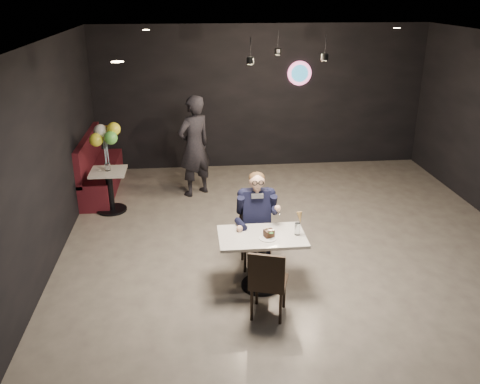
{
  "coord_description": "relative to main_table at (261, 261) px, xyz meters",
  "views": [
    {
      "loc": [
        -1.53,
        -6.11,
        3.66
      ],
      "look_at": [
        -0.89,
        0.19,
        1.11
      ],
      "focal_mm": 38.0,
      "sensor_mm": 36.0,
      "label": 1
    }
  ],
  "objects": [
    {
      "name": "pendant_lights",
      "position": [
        0.67,
        2.41,
        2.51
      ],
      "size": [
        1.4,
        1.2,
        0.36
      ],
      "primitive_type": "cube",
      "color": "black",
      "rests_on": "floor"
    },
    {
      "name": "floor",
      "position": [
        0.67,
        0.41,
        -0.38
      ],
      "size": [
        9.0,
        9.0,
        0.0
      ],
      "primitive_type": "plane",
      "color": "gray",
      "rests_on": "ground"
    },
    {
      "name": "wall_sign",
      "position": [
        1.47,
        4.88,
        1.62
      ],
      "size": [
        0.5,
        0.06,
        0.5
      ],
      "primitive_type": null,
      "color": "pink",
      "rests_on": "floor"
    },
    {
      "name": "sundae_glass",
      "position": [
        0.45,
        -0.03,
        0.46
      ],
      "size": [
        0.07,
        0.07,
        0.16
      ],
      "primitive_type": "cylinder",
      "color": "silver",
      "rests_on": "main_table"
    },
    {
      "name": "booth_bench",
      "position": [
        -2.58,
        3.69,
        0.17
      ],
      "size": [
        0.55,
        2.19,
        1.1
      ],
      "primitive_type": "cube",
      "color": "#4B1018",
      "rests_on": "floor"
    },
    {
      "name": "dessert_plate",
      "position": [
        0.06,
        -0.1,
        0.38
      ],
      "size": [
        0.22,
        0.22,
        0.01
      ],
      "primitive_type": "cylinder",
      "color": "white",
      "rests_on": "main_table"
    },
    {
      "name": "balloon_bunch",
      "position": [
        -2.28,
        2.69,
        0.87
      ],
      "size": [
        0.41,
        0.41,
        0.68
      ],
      "primitive_type": "cube",
      "color": "#FDF435",
      "rests_on": "balloon_vase"
    },
    {
      "name": "wafer_cone",
      "position": [
        0.47,
        -0.06,
        0.63
      ],
      "size": [
        0.09,
        0.09,
        0.14
      ],
      "primitive_type": "cone",
      "rotation": [
        0.0,
        0.0,
        0.26
      ],
      "color": "tan",
      "rests_on": "sundae_glass"
    },
    {
      "name": "main_table",
      "position": [
        0.0,
        0.0,
        0.0
      ],
      "size": [
        1.1,
        0.7,
        0.75
      ],
      "primitive_type": "cube",
      "color": "silver",
      "rests_on": "floor"
    },
    {
      "name": "chair_far",
      "position": [
        0.0,
        0.55,
        0.09
      ],
      "size": [
        0.42,
        0.46,
        0.92
      ],
      "primitive_type": "cube",
      "color": "black",
      "rests_on": "floor"
    },
    {
      "name": "passerby",
      "position": [
        -0.79,
        3.34,
        0.57
      ],
      "size": [
        0.82,
        0.77,
        1.89
      ],
      "primitive_type": "imported",
      "rotation": [
        0.0,
        0.0,
        3.77
      ],
      "color": "black",
      "rests_on": "floor"
    },
    {
      "name": "cake_slice",
      "position": [
        0.08,
        -0.07,
        0.43
      ],
      "size": [
        0.14,
        0.13,
        0.08
      ],
      "primitive_type": "cube",
      "rotation": [
        0.0,
        0.0,
        0.35
      ],
      "color": "black",
      "rests_on": "dessert_plate"
    },
    {
      "name": "balloon_vase",
      "position": [
        -2.28,
        2.69,
        0.44
      ],
      "size": [
        0.09,
        0.09,
        0.14
      ],
      "primitive_type": "cylinder",
      "color": "silver",
      "rests_on": "side_table"
    },
    {
      "name": "side_table",
      "position": [
        -2.28,
        2.69,
        -0.0
      ],
      "size": [
        0.6,
        0.6,
        0.75
      ],
      "primitive_type": "cube",
      "color": "silver",
      "rests_on": "floor"
    },
    {
      "name": "mint_leaf",
      "position": [
        0.1,
        -0.13,
        0.47
      ],
      "size": [
        0.06,
        0.04,
        0.01
      ],
      "primitive_type": "ellipsoid",
      "color": "#297E2B",
      "rests_on": "cake_slice"
    },
    {
      "name": "chair_near",
      "position": [
        0.0,
        -0.61,
        0.09
      ],
      "size": [
        0.54,
        0.57,
        0.92
      ],
      "primitive_type": "cube",
      "rotation": [
        0.0,
        0.0,
        -0.31
      ],
      "color": "black",
      "rests_on": "floor"
    },
    {
      "name": "seated_man",
      "position": [
        0.0,
        0.55,
        0.34
      ],
      "size": [
        0.6,
        0.8,
        1.44
      ],
      "primitive_type": "cube",
      "color": "black",
      "rests_on": "floor"
    }
  ]
}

